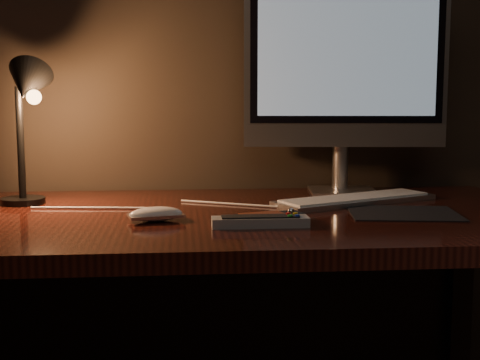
{
  "coord_description": "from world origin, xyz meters",
  "views": [
    {
      "loc": [
        -0.05,
        0.36,
        1.02
      ],
      "look_at": [
        0.07,
        1.73,
        0.84
      ],
      "focal_mm": 50.0,
      "sensor_mm": 36.0,
      "label": 1
    }
  ],
  "objects": [
    {
      "name": "desk_lamp",
      "position": [
        -0.41,
        1.99,
        0.99
      ],
      "size": [
        0.16,
        0.18,
        0.36
      ],
      "rotation": [
        0.0,
        0.0,
        0.36
      ],
      "color": "black",
      "rests_on": "desk"
    },
    {
      "name": "cable",
      "position": [
        -0.08,
        1.93,
        0.75
      ],
      "size": [
        0.6,
        0.21,
        0.01
      ],
      "primitive_type": "cylinder",
      "rotation": [
        0.0,
        1.57,
        -0.32
      ],
      "color": "white",
      "rests_on": "desk"
    },
    {
      "name": "mouse",
      "position": [
        -0.1,
        1.77,
        0.76
      ],
      "size": [
        0.12,
        0.08,
        0.02
      ],
      "primitive_type": "ellipsoid",
      "rotation": [
        0.0,
        0.0,
        0.23
      ],
      "color": "white",
      "rests_on": "desk"
    },
    {
      "name": "media_remote",
      "position": [
        0.14,
        1.73,
        0.76
      ],
      "size": [
        0.15,
        0.09,
        0.03
      ],
      "rotation": [
        0.0,
        0.0,
        0.31
      ],
      "color": "black",
      "rests_on": "desk"
    },
    {
      "name": "tv_remote",
      "position": [
        0.11,
        1.69,
        0.76
      ],
      "size": [
        0.2,
        0.05,
        0.03
      ],
      "rotation": [
        0.0,
        0.0,
        0.0
      ],
      "color": "#929597",
      "rests_on": "desk"
    },
    {
      "name": "keyboard",
      "position": [
        0.38,
        1.97,
        0.76
      ],
      "size": [
        0.44,
        0.29,
        0.02
      ],
      "primitive_type": "cube",
      "rotation": [
        0.0,
        0.0,
        0.43
      ],
      "color": "silver",
      "rests_on": "desk"
    },
    {
      "name": "desk",
      "position": [
        0.0,
        1.93,
        0.62
      ],
      "size": [
        1.6,
        0.75,
        0.75
      ],
      "color": "#37120C",
      "rests_on": "ground"
    },
    {
      "name": "mousepad",
      "position": [
        0.45,
        1.81,
        0.75
      ],
      "size": [
        0.26,
        0.22,
        0.0
      ],
      "primitive_type": "cube",
      "rotation": [
        0.0,
        0.0,
        -0.14
      ],
      "color": "black",
      "rests_on": "desk"
    },
    {
      "name": "monitor",
      "position": [
        0.39,
        2.14,
        1.09
      ],
      "size": [
        0.54,
        0.17,
        0.57
      ],
      "rotation": [
        0.0,
        0.0,
        -0.1
      ],
      "color": "silver",
      "rests_on": "desk"
    }
  ]
}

